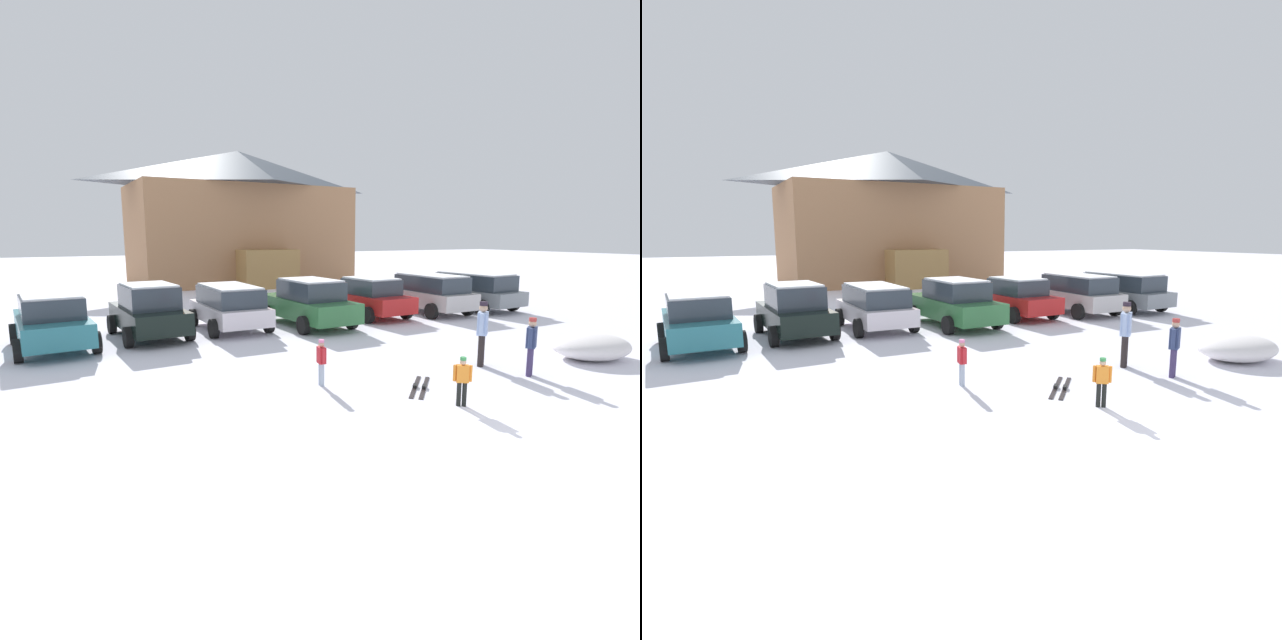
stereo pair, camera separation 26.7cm
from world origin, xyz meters
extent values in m
plane|color=white|center=(0.00, 0.00, 0.00)|extent=(160.00, 160.00, 0.00)
cube|color=#A7764F|center=(4.69, 29.01, 3.27)|extent=(14.48, 8.37, 6.54)
pyramid|color=#414B56|center=(4.69, 29.01, 7.77)|extent=(15.10, 8.99, 2.45)
cube|color=#A57C45|center=(4.83, 24.14, 1.20)|extent=(3.65, 1.91, 2.40)
cube|color=teal|center=(-7.23, 11.25, 0.65)|extent=(2.17, 4.49, 0.66)
cube|color=#2D3842|center=(-7.21, 11.04, 1.28)|extent=(1.77, 2.39, 0.60)
cube|color=white|center=(-7.21, 11.04, 1.61)|extent=(1.65, 2.27, 0.06)
cylinder|color=black|center=(-8.31, 12.51, 0.32)|extent=(0.28, 0.66, 0.64)
cylinder|color=black|center=(-6.40, 12.68, 0.32)|extent=(0.28, 0.66, 0.64)
cylinder|color=black|center=(-8.06, 9.82, 0.32)|extent=(0.28, 0.66, 0.64)
cylinder|color=black|center=(-6.15, 10.00, 0.32)|extent=(0.28, 0.66, 0.64)
cube|color=black|center=(-4.44, 11.68, 0.66)|extent=(2.04, 4.26, 0.68)
cube|color=#2D3842|center=(-4.42, 11.47, 1.36)|extent=(1.68, 2.27, 0.72)
cube|color=white|center=(-4.42, 11.47, 1.75)|extent=(1.57, 2.15, 0.06)
cylinder|color=black|center=(-5.47, 12.89, 0.32)|extent=(0.27, 0.66, 0.64)
cylinder|color=black|center=(-3.62, 13.03, 0.32)|extent=(0.27, 0.66, 0.64)
cylinder|color=black|center=(-5.27, 10.33, 0.32)|extent=(0.27, 0.66, 0.64)
cylinder|color=black|center=(-3.41, 10.47, 0.32)|extent=(0.27, 0.66, 0.64)
cube|color=white|center=(-1.68, 11.77, 0.61)|extent=(1.86, 4.07, 0.59)
cube|color=#2D3842|center=(-1.68, 11.69, 1.21)|extent=(1.63, 3.09, 0.61)
cube|color=white|center=(-1.68, 11.69, 1.55)|extent=(1.52, 2.94, 0.06)
cylinder|color=black|center=(-2.66, 13.01, 0.32)|extent=(0.23, 0.64, 0.64)
cylinder|color=black|center=(-0.73, 13.04, 0.32)|extent=(0.23, 0.64, 0.64)
cylinder|color=black|center=(-2.63, 10.50, 0.32)|extent=(0.23, 0.64, 0.64)
cylinder|color=black|center=(-0.69, 10.53, 0.32)|extent=(0.23, 0.64, 0.64)
cube|color=#306E3B|center=(1.12, 11.17, 0.67)|extent=(2.04, 4.76, 0.70)
cube|color=#2D3842|center=(1.13, 10.94, 1.35)|extent=(1.72, 2.51, 0.66)
cube|color=white|center=(1.13, 10.94, 1.71)|extent=(1.60, 2.38, 0.06)
cylinder|color=black|center=(0.07, 12.57, 0.32)|extent=(0.25, 0.65, 0.64)
cylinder|color=black|center=(2.03, 12.67, 0.32)|extent=(0.25, 0.65, 0.64)
cylinder|color=black|center=(0.21, 9.67, 0.32)|extent=(0.25, 0.65, 0.64)
cylinder|color=black|center=(2.17, 9.77, 0.32)|extent=(0.25, 0.65, 0.64)
cube|color=red|center=(4.20, 11.80, 0.64)|extent=(2.01, 4.24, 0.64)
cube|color=#2D3842|center=(4.21, 11.60, 1.26)|extent=(1.68, 2.24, 0.61)
cube|color=white|center=(4.21, 11.60, 1.59)|extent=(1.56, 2.13, 0.06)
cylinder|color=black|center=(3.17, 13.02, 0.32)|extent=(0.26, 0.65, 0.64)
cylinder|color=black|center=(5.07, 13.14, 0.32)|extent=(0.26, 0.65, 0.64)
cylinder|color=black|center=(3.33, 10.46, 0.32)|extent=(0.26, 0.65, 0.64)
cylinder|color=black|center=(5.22, 10.58, 0.32)|extent=(0.26, 0.65, 0.64)
cube|color=beige|center=(7.06, 11.35, 0.65)|extent=(1.82, 4.09, 0.65)
cube|color=#2D3842|center=(7.06, 11.27, 1.29)|extent=(1.60, 3.11, 0.64)
cube|color=white|center=(7.06, 11.27, 1.64)|extent=(1.49, 2.96, 0.06)
cylinder|color=black|center=(6.09, 12.61, 0.32)|extent=(0.22, 0.64, 0.64)
cylinder|color=black|center=(8.02, 12.63, 0.32)|extent=(0.22, 0.64, 0.64)
cylinder|color=black|center=(6.10, 10.08, 0.32)|extent=(0.22, 0.64, 0.64)
cylinder|color=black|center=(8.03, 10.09, 0.32)|extent=(0.22, 0.64, 0.64)
cube|color=gray|center=(9.57, 11.36, 0.62)|extent=(2.21, 4.53, 0.61)
cube|color=#2D3842|center=(9.58, 11.27, 1.26)|extent=(1.91, 3.46, 0.66)
cube|color=white|center=(9.58, 11.27, 1.62)|extent=(1.78, 3.28, 0.06)
cylinder|color=black|center=(8.46, 12.64, 0.32)|extent=(0.27, 0.66, 0.64)
cylinder|color=black|center=(10.47, 12.79, 0.32)|extent=(0.27, 0.66, 0.64)
cylinder|color=black|center=(8.67, 9.92, 0.32)|extent=(0.27, 0.66, 0.64)
cylinder|color=black|center=(10.68, 10.08, 0.32)|extent=(0.27, 0.66, 0.64)
cylinder|color=#3D305B|center=(2.75, 2.65, 0.35)|extent=(0.13, 0.13, 0.69)
cylinder|color=#3D305B|center=(2.88, 2.73, 0.35)|extent=(0.13, 0.13, 0.69)
cube|color=navy|center=(2.82, 2.69, 0.94)|extent=(0.39, 0.35, 0.49)
cylinder|color=navy|center=(2.63, 2.57, 0.95)|extent=(0.09, 0.09, 0.46)
cylinder|color=navy|center=(3.00, 2.80, 0.95)|extent=(0.09, 0.09, 0.46)
sphere|color=tan|center=(2.82, 2.69, 1.27)|extent=(0.18, 0.18, 0.18)
cylinder|color=#B23835|center=(2.82, 2.69, 1.36)|extent=(0.17, 0.17, 0.08)
cylinder|color=black|center=(2.39, 3.84, 0.41)|extent=(0.15, 0.15, 0.82)
cylinder|color=black|center=(2.53, 3.95, 0.41)|extent=(0.15, 0.15, 0.82)
cube|color=#9EB7E2|center=(2.46, 3.90, 1.11)|extent=(0.46, 0.44, 0.58)
cylinder|color=#9EB7E2|center=(2.27, 3.74, 1.12)|extent=(0.11, 0.11, 0.55)
cylinder|color=#9EB7E2|center=(2.66, 4.06, 1.12)|extent=(0.11, 0.11, 0.55)
sphere|color=tan|center=(2.46, 3.90, 1.50)|extent=(0.21, 0.21, 0.21)
cylinder|color=#2B202E|center=(2.46, 3.90, 1.62)|extent=(0.20, 0.20, 0.10)
cylinder|color=black|center=(-0.20, 1.87, 0.24)|extent=(0.09, 0.09, 0.49)
cylinder|color=black|center=(-0.11, 1.81, 0.24)|extent=(0.09, 0.09, 0.49)
cube|color=orange|center=(-0.15, 1.84, 0.66)|extent=(0.28, 0.25, 0.34)
cylinder|color=orange|center=(-0.28, 1.92, 0.67)|extent=(0.07, 0.07, 0.33)
cylinder|color=orange|center=(-0.03, 1.75, 0.67)|extent=(0.07, 0.07, 0.33)
sphere|color=tan|center=(-0.15, 1.84, 0.89)|extent=(0.12, 0.12, 0.12)
cylinder|color=#388F4A|center=(-0.15, 1.84, 0.96)|extent=(0.12, 0.12, 0.06)
cylinder|color=#A4B4C7|center=(-1.95, 4.38, 0.26)|extent=(0.09, 0.09, 0.51)
cylinder|color=#A4B4C7|center=(-1.96, 4.27, 0.26)|extent=(0.09, 0.09, 0.51)
cube|color=red|center=(-1.95, 4.32, 0.70)|extent=(0.19, 0.27, 0.36)
cylinder|color=red|center=(-1.93, 4.48, 0.71)|extent=(0.07, 0.07, 0.35)
cylinder|color=red|center=(-1.98, 4.16, 0.71)|extent=(0.07, 0.07, 0.35)
sphere|color=tan|center=(-1.95, 4.32, 0.94)|extent=(0.13, 0.13, 0.13)
cylinder|color=pink|center=(-1.95, 4.32, 1.02)|extent=(0.13, 0.13, 0.06)
cube|color=#2A2324|center=(-0.18, 3.24, 0.01)|extent=(1.24, 1.25, 0.02)
cube|color=black|center=(-0.21, 3.20, 0.05)|extent=(0.20, 0.20, 0.06)
cube|color=#2A2324|center=(-0.03, 3.10, 0.01)|extent=(1.24, 1.25, 0.02)
cube|color=black|center=(-0.07, 3.06, 0.05)|extent=(0.20, 0.20, 0.06)
ellipsoid|color=white|center=(5.67, 3.06, 0.34)|extent=(2.24, 1.79, 0.68)
camera|label=1|loc=(-7.02, -5.17, 3.34)|focal=28.00mm
camera|label=2|loc=(-6.79, -5.29, 3.34)|focal=28.00mm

